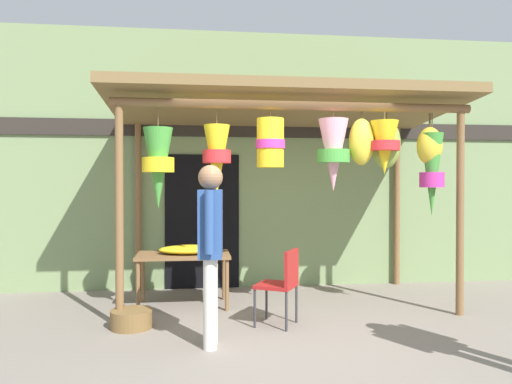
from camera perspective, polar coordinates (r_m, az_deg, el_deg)
ground_plane at (r=5.48m, az=4.07°, el=-15.59°), size 30.00×30.00×0.00m
shop_facade at (r=7.65m, az=0.50°, el=3.64°), size 10.42×0.29×3.85m
market_stall_canopy at (r=6.32m, az=4.18°, el=7.57°), size 4.44×2.34×2.72m
display_table at (r=6.44m, az=-8.36°, el=-7.68°), size 1.17×0.70×0.67m
flower_heap_on_table at (r=6.41m, az=-7.62°, el=-6.56°), size 0.75×0.52×0.10m
folding_chair at (r=5.52m, az=3.07°, el=-10.10°), size 0.54×0.54×0.84m
wicker_basket_by_table at (r=5.69m, az=-14.13°, el=-13.97°), size 0.45×0.45×0.20m
customer_foreground at (r=4.78m, az=-5.25°, el=-5.37°), size 0.25×0.59×1.74m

